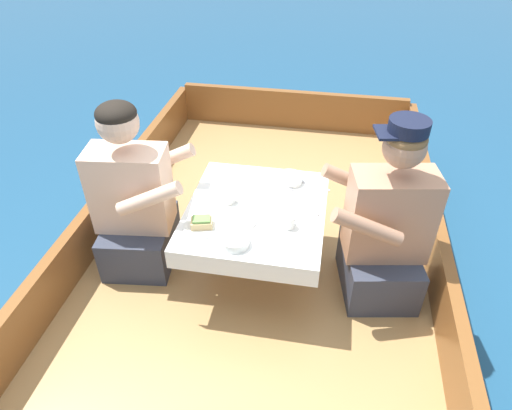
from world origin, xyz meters
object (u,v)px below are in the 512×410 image
at_px(person_port, 135,204).
at_px(person_starboard, 385,231).
at_px(sandwich, 202,222).
at_px(coffee_cup_starboard, 288,222).
at_px(coffee_cup_port, 229,198).

relative_size(person_port, person_starboard, 0.98).
bearing_deg(person_port, sandwich, -28.55).
xyz_separation_m(person_starboard, coffee_cup_starboard, (-0.47, -0.10, 0.07)).
height_order(sandwich, coffee_cup_starboard, coffee_cup_starboard).
bearing_deg(sandwich, coffee_cup_starboard, 10.71).
relative_size(person_port, sandwich, 8.27).
xyz_separation_m(person_port, sandwich, (0.42, -0.17, 0.07)).
bearing_deg(person_port, person_starboard, -6.28).
height_order(person_port, coffee_cup_port, person_port).
distance_m(person_port, coffee_cup_port, 0.51).
relative_size(person_port, coffee_cup_port, 10.36).
bearing_deg(coffee_cup_port, coffee_cup_starboard, -24.22).
bearing_deg(person_starboard, coffee_cup_starboard, 1.89).
height_order(person_port, person_starboard, person_starboard).
relative_size(coffee_cup_port, coffee_cup_starboard, 1.05).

